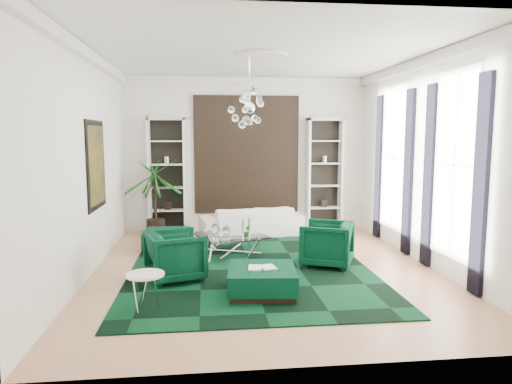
{
  "coord_description": "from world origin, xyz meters",
  "views": [
    {
      "loc": [
        -1.02,
        -7.86,
        2.38
      ],
      "look_at": [
        -0.09,
        0.5,
        1.33
      ],
      "focal_mm": 32.0,
      "sensor_mm": 36.0,
      "label": 1
    }
  ],
  "objects": [
    {
      "name": "floor",
      "position": [
        0.0,
        0.0,
        -0.01
      ],
      "size": [
        6.0,
        7.0,
        0.02
      ],
      "primitive_type": "cube",
      "color": "tan",
      "rests_on": "ground"
    },
    {
      "name": "ceiling",
      "position": [
        0.0,
        0.0,
        3.81
      ],
      "size": [
        6.0,
        7.0,
        0.02
      ],
      "primitive_type": "cube",
      "color": "white",
      "rests_on": "ground"
    },
    {
      "name": "wall_back",
      "position": [
        0.0,
        3.51,
        1.9
      ],
      "size": [
        6.0,
        0.02,
        3.8
      ],
      "primitive_type": "cube",
      "color": "white",
      "rests_on": "ground"
    },
    {
      "name": "wall_front",
      "position": [
        0.0,
        -3.51,
        1.9
      ],
      "size": [
        6.0,
        0.02,
        3.8
      ],
      "primitive_type": "cube",
      "color": "white",
      "rests_on": "ground"
    },
    {
      "name": "wall_left",
      "position": [
        -3.01,
        0.0,
        1.9
      ],
      "size": [
        0.02,
        7.0,
        3.8
      ],
      "primitive_type": "cube",
      "color": "white",
      "rests_on": "ground"
    },
    {
      "name": "wall_right",
      "position": [
        3.01,
        0.0,
        1.9
      ],
      "size": [
        0.02,
        7.0,
        3.8
      ],
      "primitive_type": "cube",
      "color": "white",
      "rests_on": "ground"
    },
    {
      "name": "crown_molding",
      "position": [
        0.0,
        0.0,
        3.7
      ],
      "size": [
        6.0,
        7.0,
        0.18
      ],
      "primitive_type": null,
      "color": "white",
      "rests_on": "ceiling"
    },
    {
      "name": "ceiling_medallion",
      "position": [
        0.0,
        0.3,
        3.77
      ],
      "size": [
        0.9,
        0.9,
        0.05
      ],
      "primitive_type": "cylinder",
      "color": "white",
      "rests_on": "ceiling"
    },
    {
      "name": "tapestry",
      "position": [
        0.0,
        3.46,
        1.9
      ],
      "size": [
        2.5,
        0.06,
        2.8
      ],
      "primitive_type": "cube",
      "color": "black",
      "rests_on": "wall_back"
    },
    {
      "name": "shelving_left",
      "position": [
        -1.95,
        3.31,
        1.4
      ],
      "size": [
        0.9,
        0.38,
        2.8
      ],
      "primitive_type": null,
      "color": "white",
      "rests_on": "floor"
    },
    {
      "name": "shelving_right",
      "position": [
        1.95,
        3.31,
        1.4
      ],
      "size": [
        0.9,
        0.38,
        2.8
      ],
      "primitive_type": null,
      "color": "white",
      "rests_on": "floor"
    },
    {
      "name": "painting",
      "position": [
        -2.97,
        0.6,
        1.85
      ],
      "size": [
        0.04,
        1.3,
        1.6
      ],
      "primitive_type": "cube",
      "color": "black",
      "rests_on": "wall_left"
    },
    {
      "name": "window_near",
      "position": [
        2.99,
        -0.9,
        1.9
      ],
      "size": [
        0.03,
        1.1,
        2.9
      ],
      "primitive_type": "cube",
      "color": "white",
      "rests_on": "wall_right"
    },
    {
      "name": "curtain_near_a",
      "position": [
        2.96,
        -1.68,
        1.65
      ],
      "size": [
        0.07,
        0.3,
        3.25
      ],
      "primitive_type": "cube",
      "color": "black",
      "rests_on": "floor"
    },
    {
      "name": "curtain_near_b",
      "position": [
        2.96,
        -0.12,
        1.65
      ],
      "size": [
        0.07,
        0.3,
        3.25
      ],
      "primitive_type": "cube",
      "color": "black",
      "rests_on": "floor"
    },
    {
      "name": "window_far",
      "position": [
        2.99,
        1.5,
        1.9
      ],
      "size": [
        0.03,
        1.1,
        2.9
      ],
      "primitive_type": "cube",
      "color": "white",
      "rests_on": "wall_right"
    },
    {
      "name": "curtain_far_a",
      "position": [
        2.96,
        0.72,
        1.65
      ],
      "size": [
        0.07,
        0.3,
        3.25
      ],
      "primitive_type": "cube",
      "color": "black",
      "rests_on": "floor"
    },
    {
      "name": "curtain_far_b",
      "position": [
        2.96,
        2.28,
        1.65
      ],
      "size": [
        0.07,
        0.3,
        3.25
      ],
      "primitive_type": "cube",
      "color": "black",
      "rests_on": "floor"
    },
    {
      "name": "rug",
      "position": [
        -0.25,
        -0.02,
        0.01
      ],
      "size": [
        4.2,
        5.0,
        0.02
      ],
      "primitive_type": "cube",
      "color": "black",
      "rests_on": "floor"
    },
    {
      "name": "sofa",
      "position": [
        0.04,
        2.77,
        0.35
      ],
      "size": [
        2.53,
        1.36,
        0.7
      ],
      "primitive_type": "imported",
      "rotation": [
        0.0,
        0.0,
        3.33
      ],
      "color": "white",
      "rests_on": "floor"
    },
    {
      "name": "armchair_left",
      "position": [
        -1.53,
        -0.45,
        0.41
      ],
      "size": [
        1.12,
        1.1,
        0.81
      ],
      "primitive_type": "imported",
      "rotation": [
        0.0,
        0.0,
        1.88
      ],
      "color": "black",
      "rests_on": "floor"
    },
    {
      "name": "armchair_right",
      "position": [
        1.17,
        0.1,
        0.41
      ],
      "size": [
        1.18,
        1.16,
        0.81
      ],
      "primitive_type": "imported",
      "rotation": [
        0.0,
        0.0,
        -2.0
      ],
      "color": "black",
      "rests_on": "floor"
    },
    {
      "name": "coffee_table",
      "position": [
        -0.54,
        1.03,
        0.21
      ],
      "size": [
        1.58,
        1.58,
        0.41
      ],
      "primitive_type": null,
      "rotation": [
        0.0,
        0.0,
        0.4
      ],
      "color": "white",
      "rests_on": "floor"
    },
    {
      "name": "ottoman_side",
      "position": [
        -1.85,
        1.64,
        0.2
      ],
      "size": [
        0.94,
        0.94,
        0.4
      ],
      "primitive_type": "cube",
      "rotation": [
        0.0,
        0.0,
        -0.04
      ],
      "color": "black",
      "rests_on": "floor"
    },
    {
      "name": "ottoman_front",
      "position": [
        -0.2,
        -1.27,
        0.2
      ],
      "size": [
        1.09,
        1.09,
        0.4
      ],
      "primitive_type": "cube",
      "rotation": [
        0.0,
        0.0,
        -0.09
      ],
      "color": "black",
      "rests_on": "floor"
    },
    {
      "name": "book",
      "position": [
        -0.2,
        -1.27,
        0.42
      ],
      "size": [
        0.42,
        0.28,
        0.03
      ],
      "primitive_type": "cube",
      "color": "white",
      "rests_on": "ottoman_front"
    },
    {
      "name": "side_table",
      "position": [
        -1.85,
        -1.74,
        0.25
      ],
      "size": [
        0.67,
        0.67,
        0.5
      ],
      "primitive_type": "cylinder",
      "rotation": [
        0.0,
        0.0,
        -0.35
      ],
      "color": "white",
      "rests_on": "floor"
    },
    {
      "name": "palm",
      "position": [
        -2.22,
        2.99,
        1.2
      ],
      "size": [
        1.52,
        1.52,
        2.4
      ],
      "primitive_type": null,
      "rotation": [
        0.0,
        0.0,
        0.02
      ],
      "color": "#134D15",
      "rests_on": "floor"
    },
    {
      "name": "chandelier",
      "position": [
        -0.24,
        0.19,
        2.85
      ],
      "size": [
        0.9,
        0.9,
        0.72
      ],
      "primitive_type": null,
      "rotation": [
        0.0,
        0.0,
        -0.14
      ],
      "color": "white",
      "rests_on": "ceiling"
    },
    {
      "name": "table_plant",
      "position": [
        -0.24,
        0.78,
        0.53
      ],
      "size": [
        0.13,
        0.11,
        0.24
      ],
      "primitive_type": "imported",
      "rotation": [
        0.0,
        0.0,
        0.01
      ],
      "color": "#134D15",
      "rests_on": "coffee_table"
    }
  ]
}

